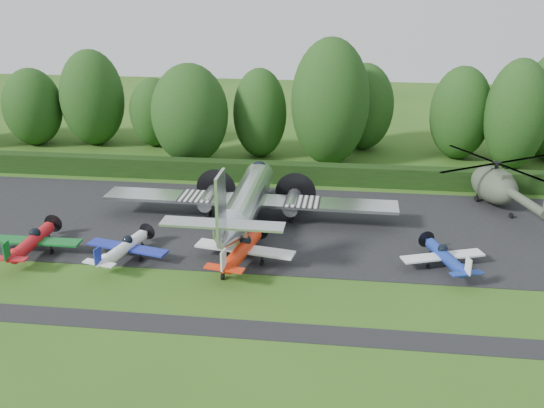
# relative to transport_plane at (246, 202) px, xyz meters

# --- Properties ---
(ground) EXTENTS (160.00, 160.00, 0.00)m
(ground) POSITION_rel_transport_plane_xyz_m (0.71, -9.30, -2.25)
(ground) COLOR #2C5618
(ground) RESTS_ON ground
(apron) EXTENTS (70.00, 18.00, 0.01)m
(apron) POSITION_rel_transport_plane_xyz_m (0.71, 0.70, -2.24)
(apron) COLOR black
(apron) RESTS_ON ground
(taxiway_verge) EXTENTS (70.00, 2.00, 0.00)m
(taxiway_verge) POSITION_rel_transport_plane_xyz_m (0.71, -15.30, -2.25)
(taxiway_verge) COLOR black
(taxiway_verge) RESTS_ON ground
(hedgerow) EXTENTS (90.00, 1.60, 2.00)m
(hedgerow) POSITION_rel_transport_plane_xyz_m (0.71, 11.70, -2.25)
(hedgerow) COLOR black
(hedgerow) RESTS_ON ground
(transport_plane) EXTENTS (25.15, 19.29, 8.06)m
(transport_plane) POSITION_rel_transport_plane_xyz_m (0.00, 0.00, 0.00)
(transport_plane) COLOR silver
(transport_plane) RESTS_ON ground
(light_plane_red) EXTENTS (7.02, 7.38, 2.70)m
(light_plane_red) POSITION_rel_transport_plane_xyz_m (-15.19, -7.22, -1.12)
(light_plane_red) COLOR red
(light_plane_red) RESTS_ON ground
(light_plane_white) EXTENTS (6.44, 6.77, 2.47)m
(light_plane_white) POSITION_rel_transport_plane_xyz_m (-7.98, -7.26, -1.22)
(light_plane_white) COLOR white
(light_plane_white) RESTS_ON ground
(light_plane_orange) EXTENTS (7.49, 7.88, 2.88)m
(light_plane_orange) POSITION_rel_transport_plane_xyz_m (0.84, -6.82, -1.05)
(light_plane_orange) COLOR red
(light_plane_orange) RESTS_ON ground
(light_plane_blue) EXTENTS (6.19, 6.51, 2.38)m
(light_plane_blue) POSITION_rel_transport_plane_xyz_m (15.51, -5.77, -1.26)
(light_plane_blue) COLOR navy
(light_plane_blue) RESTS_ON ground
(helicopter) EXTENTS (12.71, 14.88, 4.09)m
(helicopter) POSITION_rel_transport_plane_xyz_m (21.61, 7.77, -0.05)
(helicopter) COLOR #3D4736
(helicopter) RESTS_ON ground
(tree_3) EXTENTS (7.58, 7.58, 11.47)m
(tree_3) POSITION_rel_transport_plane_xyz_m (-22.41, 22.95, 3.48)
(tree_3) COLOR black
(tree_3) RESTS_ON ground
(tree_4) EXTENTS (6.58, 6.58, 11.81)m
(tree_4) POSITION_rel_transport_plane_xyz_m (25.79, 19.24, 3.64)
(tree_4) COLOR black
(tree_4) RESTS_ON ground
(tree_5) EXTENTS (6.04, 6.04, 10.10)m
(tree_5) POSITION_rel_transport_plane_xyz_m (-1.70, 20.34, 2.79)
(tree_5) COLOR black
(tree_5) RESTS_ON ground
(tree_6) EXTENTS (6.93, 6.93, 10.18)m
(tree_6) POSITION_rel_transport_plane_xyz_m (10.02, 24.93, 2.83)
(tree_6) COLOR black
(tree_6) RESTS_ON ground
(tree_7) EXTENTS (8.36, 8.36, 10.97)m
(tree_7) POSITION_rel_transport_plane_xyz_m (-8.92, 17.05, 3.23)
(tree_7) COLOR black
(tree_7) RESTS_ON ground
(tree_8) EXTENTS (5.77, 5.77, 8.26)m
(tree_8) POSITION_rel_transport_plane_xyz_m (-14.95, 23.18, 1.87)
(tree_8) COLOR black
(tree_8) RESTS_ON ground
(tree_9) EXTENTS (8.40, 8.40, 13.73)m
(tree_9) POSITION_rel_transport_plane_xyz_m (6.19, 18.51, 4.61)
(tree_9) COLOR black
(tree_9) RESTS_ON ground
(tree_10) EXTENTS (6.98, 6.98, 9.30)m
(tree_10) POSITION_rel_transport_plane_xyz_m (-29.65, 21.99, 2.39)
(tree_10) COLOR black
(tree_10) RESTS_ON ground
(tree_11) EXTENTS (6.78, 6.78, 10.43)m
(tree_11) POSITION_rel_transport_plane_xyz_m (20.63, 22.38, 2.95)
(tree_11) COLOR black
(tree_11) RESTS_ON ground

